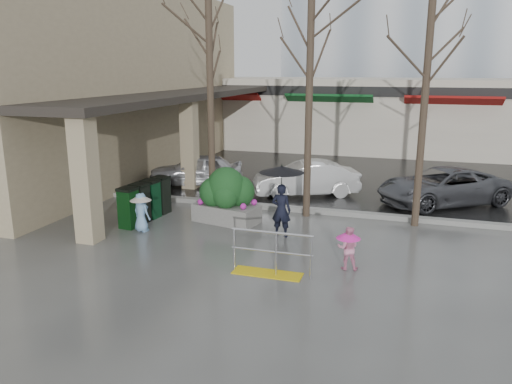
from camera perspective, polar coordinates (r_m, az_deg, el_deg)
The scene contains 20 objects.
ground at distance 12.98m, azimuth -2.77°, elevation -6.64°, with size 120.00×120.00×0.00m, color #51514F.
street_asphalt at distance 33.97m, azimuth 10.14°, elevation 6.05°, with size 120.00×36.00×0.01m, color black.
curb at distance 16.58m, azimuth 1.98°, elevation -1.74°, with size 120.00×0.30×0.15m, color gray.
near_building at distance 23.48m, azimuth -17.28°, elevation 11.99°, with size 6.00×18.00×8.00m, color tan.
canopy_slab at distance 21.41m, azimuth -7.71°, elevation 11.34°, with size 2.80×18.00×0.25m, color #2D2823.
pillar_front at distance 13.87m, azimuth -18.90°, elevation 1.50°, with size 0.55×0.55×3.50m, color tan.
pillar_back at distance 19.40m, azimuth -7.60°, elevation 5.51°, with size 0.55×0.55×3.50m, color tan.
storefront_row at distance 29.55m, azimuth 13.17°, elevation 8.67°, with size 34.00×6.74×4.00m.
handrail at distance 11.39m, azimuth 1.61°, elevation -7.63°, with size 1.90×0.50×1.03m.
tree_west at distance 16.24m, azimuth -5.35°, elevation 15.75°, with size 3.20×3.20×6.80m.
tree_midwest at distance 15.31m, azimuth 6.25°, elevation 16.40°, with size 3.20×3.20×7.00m.
tree_mideast at distance 15.00m, azimuth 19.07°, elevation 14.37°, with size 3.20×3.20×6.50m.
woman at distance 13.65m, azimuth 2.93°, elevation 0.16°, with size 1.23×1.23×2.04m.
child_pink at distance 11.79m, azimuth 10.48°, elevation -5.98°, with size 0.57×0.57×1.03m.
child_blue at distance 14.60m, azimuth -13.00°, elevation -1.88°, with size 0.63×0.62×1.14m.
planter at distance 15.09m, azimuth -3.36°, elevation -0.45°, with size 2.11×1.36×1.70m.
news_boxes at distance 15.67m, azimuth -12.51°, elevation -1.01°, with size 0.72×2.20×1.21m.
car_a at distance 20.02m, azimuth -6.83°, elevation 2.54°, with size 1.49×3.70×1.26m, color silver.
car_b at distance 18.37m, azimuth 5.72°, elevation 1.54°, with size 1.33×3.82×1.26m, color white.
car_c at distance 18.25m, azimuth 20.55°, elevation 0.62°, with size 2.09×4.53×1.26m, color #58595F.
Camera 1 is at (4.22, -11.39, 4.57)m, focal length 35.00 mm.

